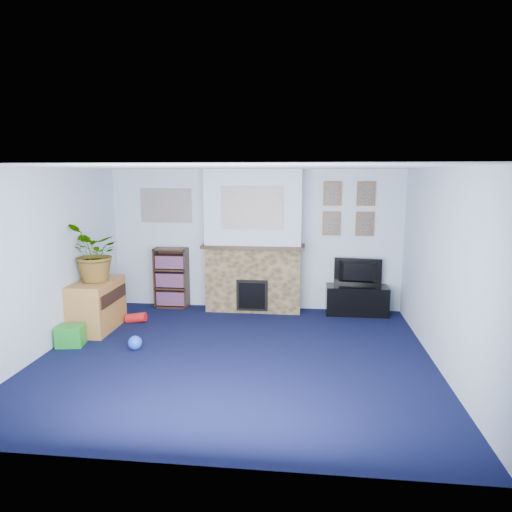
# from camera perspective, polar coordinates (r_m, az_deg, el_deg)

# --- Properties ---
(floor) EXTENTS (5.00, 4.50, 0.01)m
(floor) POSITION_cam_1_polar(r_m,az_deg,el_deg) (6.03, -2.60, -12.43)
(floor) COLOR black
(floor) RESTS_ON ground
(ceiling) EXTENTS (5.00, 4.50, 0.01)m
(ceiling) POSITION_cam_1_polar(r_m,az_deg,el_deg) (5.56, -2.80, 11.03)
(ceiling) COLOR white
(ceiling) RESTS_ON wall_back
(wall_back) EXTENTS (5.00, 0.04, 2.40)m
(wall_back) POSITION_cam_1_polar(r_m,az_deg,el_deg) (7.87, -0.15, 2.04)
(wall_back) COLOR #B0C0D4
(wall_back) RESTS_ON ground
(wall_front) EXTENTS (5.00, 0.04, 2.40)m
(wall_front) POSITION_cam_1_polar(r_m,az_deg,el_deg) (3.54, -8.43, -8.31)
(wall_front) COLOR #B0C0D4
(wall_front) RESTS_ON ground
(wall_left) EXTENTS (0.04, 4.50, 2.40)m
(wall_left) POSITION_cam_1_polar(r_m,az_deg,el_deg) (6.54, -24.87, -0.59)
(wall_left) COLOR #B0C0D4
(wall_left) RESTS_ON ground
(wall_right) EXTENTS (0.04, 4.50, 2.40)m
(wall_right) POSITION_cam_1_polar(r_m,az_deg,el_deg) (5.84, 22.34, -1.61)
(wall_right) COLOR #B0C0D4
(wall_right) RESTS_ON ground
(chimney_breast) EXTENTS (1.72, 0.50, 2.40)m
(chimney_breast) POSITION_cam_1_polar(r_m,az_deg,el_deg) (7.68, -0.32, 1.70)
(chimney_breast) COLOR brown
(chimney_breast) RESTS_ON ground
(collage_main) EXTENTS (1.00, 0.03, 0.68)m
(collage_main) POSITION_cam_1_polar(r_m,az_deg,el_deg) (7.40, -0.51, 6.03)
(collage_main) COLOR gray
(collage_main) RESTS_ON chimney_breast
(collage_left) EXTENTS (0.90, 0.03, 0.58)m
(collage_left) POSITION_cam_1_polar(r_m,az_deg,el_deg) (8.12, -11.16, 6.21)
(collage_left) COLOR gray
(collage_left) RESTS_ON wall_back
(portrait_tl) EXTENTS (0.30, 0.03, 0.40)m
(portrait_tl) POSITION_cam_1_polar(r_m,az_deg,el_deg) (7.74, 9.52, 7.71)
(portrait_tl) COLOR brown
(portrait_tl) RESTS_ON wall_back
(portrait_tr) EXTENTS (0.30, 0.03, 0.40)m
(portrait_tr) POSITION_cam_1_polar(r_m,az_deg,el_deg) (7.79, 13.60, 7.58)
(portrait_tr) COLOR brown
(portrait_tr) RESTS_ON wall_back
(portrait_bl) EXTENTS (0.30, 0.03, 0.40)m
(portrait_bl) POSITION_cam_1_polar(r_m,az_deg,el_deg) (7.78, 9.42, 4.03)
(portrait_bl) COLOR brown
(portrait_bl) RESTS_ON wall_back
(portrait_br) EXTENTS (0.30, 0.03, 0.40)m
(portrait_br) POSITION_cam_1_polar(r_m,az_deg,el_deg) (7.83, 13.45, 3.92)
(portrait_br) COLOR brown
(portrait_br) RESTS_ON wall_back
(tv_stand) EXTENTS (1.02, 0.43, 0.48)m
(tv_stand) POSITION_cam_1_polar(r_m,az_deg,el_deg) (7.86, 12.47, -5.49)
(tv_stand) COLOR black
(tv_stand) RESTS_ON ground
(television) EXTENTS (0.79, 0.19, 0.45)m
(television) POSITION_cam_1_polar(r_m,az_deg,el_deg) (7.76, 12.60, -2.02)
(television) COLOR black
(television) RESTS_ON tv_stand
(bookshelf) EXTENTS (0.58, 0.28, 1.05)m
(bookshelf) POSITION_cam_1_polar(r_m,az_deg,el_deg) (8.16, -10.49, -2.85)
(bookshelf) COLOR black
(bookshelf) RESTS_ON ground
(sideboard) EXTENTS (0.54, 0.96, 0.75)m
(sideboard) POSITION_cam_1_polar(r_m,az_deg,el_deg) (7.32, -19.28, -5.99)
(sideboard) COLOR #A76F35
(sideboard) RESTS_ON ground
(potted_plant) EXTENTS (0.94, 0.99, 0.86)m
(potted_plant) POSITION_cam_1_polar(r_m,az_deg,el_deg) (7.07, -19.48, 0.36)
(potted_plant) COLOR #26661E
(potted_plant) RESTS_ON sideboard
(mantel_clock) EXTENTS (0.10, 0.06, 0.14)m
(mantel_clock) POSITION_cam_1_polar(r_m,az_deg,el_deg) (7.63, -0.68, 1.93)
(mantel_clock) COLOR gold
(mantel_clock) RESTS_ON chimney_breast
(mantel_candle) EXTENTS (0.04, 0.04, 0.14)m
(mantel_candle) POSITION_cam_1_polar(r_m,az_deg,el_deg) (7.59, 2.44, 1.95)
(mantel_candle) COLOR #B2BFC6
(mantel_candle) RESTS_ON chimney_breast
(mantel_teddy) EXTENTS (0.13, 0.13, 0.13)m
(mantel_teddy) POSITION_cam_1_polar(r_m,az_deg,el_deg) (7.70, -4.17, 1.94)
(mantel_teddy) COLOR gray
(mantel_teddy) RESTS_ON chimney_breast
(mantel_can) EXTENTS (0.05, 0.05, 0.11)m
(mantel_can) POSITION_cam_1_polar(r_m,az_deg,el_deg) (7.58, 5.49, 1.74)
(mantel_can) COLOR blue
(mantel_can) RESTS_ON chimney_breast
(green_crate) EXTENTS (0.39, 0.33, 0.28)m
(green_crate) POSITION_cam_1_polar(r_m,az_deg,el_deg) (6.82, -22.16, -9.21)
(green_crate) COLOR #198C26
(green_crate) RESTS_ON ground
(toy_ball) EXTENTS (0.19, 0.19, 0.19)m
(toy_ball) POSITION_cam_1_polar(r_m,az_deg,el_deg) (6.42, -14.87, -10.47)
(toy_ball) COLOR blue
(toy_ball) RESTS_ON ground
(toy_block) EXTENTS (0.18, 0.18, 0.22)m
(toy_block) POSITION_cam_1_polar(r_m,az_deg,el_deg) (7.48, -19.33, -7.57)
(toy_block) COLOR blue
(toy_block) RESTS_ON ground
(toy_tube) EXTENTS (0.34, 0.15, 0.19)m
(toy_tube) POSITION_cam_1_polar(r_m,az_deg,el_deg) (7.54, -14.75, -7.48)
(toy_tube) COLOR red
(toy_tube) RESTS_ON ground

